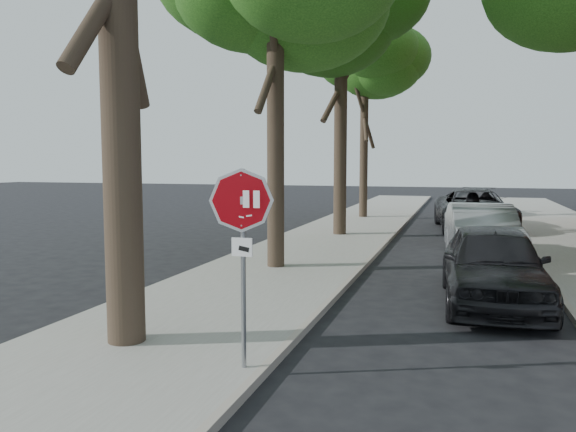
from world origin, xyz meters
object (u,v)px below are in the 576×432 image
(tree_mid_b, at_px, (341,20))
(car_d, at_px, (474,210))
(stop_sign, at_px, (242,229))
(tree_far, at_px, (365,72))
(car_a, at_px, (493,265))
(car_b, at_px, (482,233))
(car_c, at_px, (474,203))

(tree_mid_b, height_order, car_d, tree_mid_b)
(stop_sign, bearing_deg, tree_far, 95.46)
(car_d, bearing_deg, stop_sign, -107.09)
(car_a, height_order, car_b, car_b)
(car_b, relative_size, car_c, 0.95)
(car_a, distance_m, car_d, 12.63)
(car_a, bearing_deg, tree_far, 105.29)
(tree_mid_b, xyz_separation_m, tree_far, (-0.30, 6.99, -0.78))
(car_a, relative_size, car_c, 0.91)
(stop_sign, distance_m, car_d, 17.92)
(car_a, distance_m, car_b, 5.15)
(tree_mid_b, bearing_deg, stop_sign, -83.05)
(stop_sign, bearing_deg, car_a, 56.40)
(car_c, xyz_separation_m, car_d, (-0.12, -5.94, 0.10))
(tree_mid_b, relative_size, tree_far, 1.11)
(car_a, relative_size, car_b, 0.95)
(tree_mid_b, height_order, car_a, tree_mid_b)
(stop_sign, bearing_deg, car_b, 72.20)
(car_b, bearing_deg, tree_far, 109.44)
(tree_far, distance_m, car_c, 8.71)
(stop_sign, bearing_deg, tree_mid_b, 96.95)
(car_b, distance_m, car_d, 7.48)
(tree_mid_b, relative_size, car_d, 1.70)
(car_c, bearing_deg, car_b, -83.51)
(tree_far, bearing_deg, car_b, -64.43)
(tree_mid_b, distance_m, car_b, 9.62)
(tree_mid_b, xyz_separation_m, car_a, (5.02, -9.18, -7.20))
(stop_sign, distance_m, car_a, 6.07)
(car_b, relative_size, car_d, 0.80)
(stop_sign, height_order, car_c, stop_sign)
(stop_sign, relative_size, car_d, 0.43)
(tree_far, xyz_separation_m, car_b, (5.27, -11.02, -6.40))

